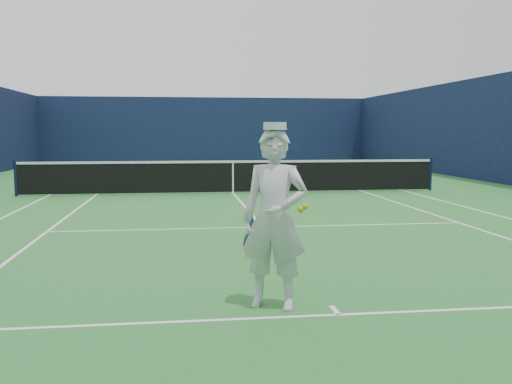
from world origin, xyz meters
TOP-DOWN VIEW (x-y plane):
  - ground at (0.00, 0.00)m, footprint 80.00×80.00m
  - court_markings at (0.00, 0.00)m, footprint 11.03×23.83m
  - windscreen_fence at (0.00, 0.00)m, footprint 20.12×36.12m
  - tennis_net at (0.00, 0.00)m, footprint 12.88×0.09m
  - tennis_player at (-0.61, -11.51)m, footprint 0.82×0.74m

SIDE VIEW (x-z plane):
  - ground at x=0.00m, z-range 0.00..0.00m
  - court_markings at x=0.00m, z-range 0.00..0.01m
  - tennis_net at x=0.00m, z-range 0.02..1.09m
  - tennis_player at x=-0.61m, z-range -0.02..1.96m
  - windscreen_fence at x=0.00m, z-range 0.00..4.00m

